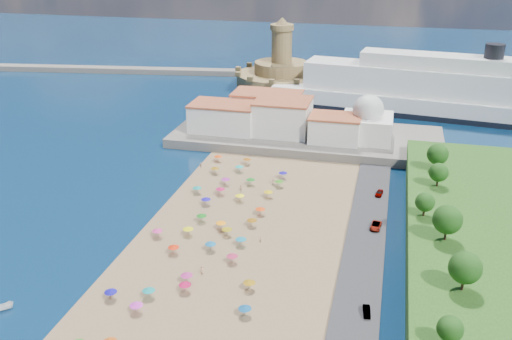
# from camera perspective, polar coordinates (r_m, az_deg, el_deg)

# --- Properties ---
(ground) EXTENTS (700.00, 700.00, 0.00)m
(ground) POSITION_cam_1_polar(r_m,az_deg,el_deg) (132.43, -4.29, -7.07)
(ground) COLOR #071938
(ground) RESTS_ON ground
(terrace) EXTENTS (90.00, 36.00, 3.00)m
(terrace) POSITION_cam_1_polar(r_m,az_deg,el_deg) (194.91, 5.08, 3.31)
(terrace) COLOR #59544C
(terrace) RESTS_ON ground
(jetty) EXTENTS (18.00, 70.00, 2.40)m
(jetty) POSITION_cam_1_polar(r_m,az_deg,el_deg) (231.69, 1.04, 6.43)
(jetty) COLOR #59544C
(jetty) RESTS_ON ground
(breakwater) EXTENTS (199.03, 34.77, 2.60)m
(breakwater) POSITION_cam_1_polar(r_m,az_deg,el_deg) (307.29, -15.37, 9.67)
(breakwater) COLOR #59544C
(breakwater) RESTS_ON ground
(waterfront_buildings) EXTENTS (57.00, 29.00, 11.00)m
(waterfront_buildings) POSITION_cam_1_polar(r_m,az_deg,el_deg) (195.77, 1.39, 5.44)
(waterfront_buildings) COLOR silver
(waterfront_buildings) RESTS_ON terrace
(domed_building) EXTENTS (16.00, 16.00, 15.00)m
(domed_building) POSITION_cam_1_polar(r_m,az_deg,el_deg) (188.94, 11.08, 4.73)
(domed_building) COLOR silver
(domed_building) RESTS_ON terrace
(fortress) EXTENTS (40.00, 40.00, 32.40)m
(fortress) POSITION_cam_1_polar(r_m,az_deg,el_deg) (258.74, 2.54, 9.37)
(fortress) COLOR #98824C
(fortress) RESTS_ON ground
(cruise_ship) EXTENTS (132.93, 35.83, 28.71)m
(cruise_ship) POSITION_cam_1_polar(r_m,az_deg,el_deg) (232.18, 17.85, 7.25)
(cruise_ship) COLOR black
(cruise_ship) RESTS_ON ground
(beach_parasols) EXTENTS (31.11, 116.73, 2.20)m
(beach_parasols) POSITION_cam_1_polar(r_m,az_deg,el_deg) (123.77, -6.32, -8.28)
(beach_parasols) COLOR gray
(beach_parasols) RESTS_ON beach
(beachgoers) EXTENTS (33.59, 98.66, 1.81)m
(beachgoers) POSITION_cam_1_polar(r_m,az_deg,el_deg) (126.47, -6.05, -8.09)
(beachgoers) COLOR tan
(beachgoers) RESTS_ON beach
(parked_cars) EXTENTS (2.83, 77.72, 1.37)m
(parked_cars) POSITION_cam_1_polar(r_m,az_deg,el_deg) (127.23, 11.61, -8.13)
(parked_cars) COLOR gray
(parked_cars) RESTS_ON promenade
(hillside_trees) EXTENTS (11.80, 107.66, 7.89)m
(hillside_trees) POSITION_cam_1_polar(r_m,az_deg,el_deg) (115.49, 18.53, -7.15)
(hillside_trees) COLOR #382314
(hillside_trees) RESTS_ON hillside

